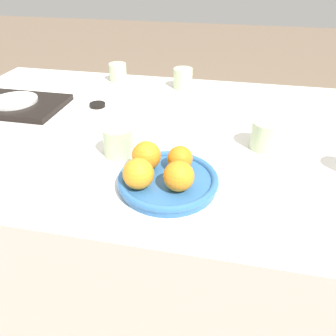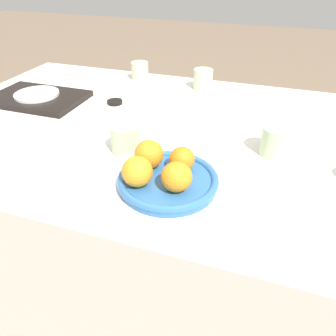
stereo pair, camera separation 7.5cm
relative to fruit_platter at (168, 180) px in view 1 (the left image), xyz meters
name	(u,v)px [view 1 (the left image)]	position (x,y,z in m)	size (l,w,h in m)	color
ground_plane	(143,274)	(-0.17, 0.29, -0.74)	(12.00, 12.00, 0.00)	#7A6651
table	(139,212)	(-0.17, 0.29, -0.38)	(1.45, 0.98, 0.72)	silver
fruit_platter	(168,180)	(0.00, 0.00, 0.00)	(0.24, 0.24, 0.03)	#336BAD
orange_0	(180,158)	(0.02, 0.05, 0.04)	(0.06, 0.06, 0.06)	orange
orange_1	(179,176)	(0.03, -0.03, 0.04)	(0.07, 0.07, 0.07)	orange
orange_2	(146,156)	(-0.06, 0.03, 0.04)	(0.07, 0.07, 0.07)	orange
orange_3	(138,174)	(-0.06, -0.04, 0.04)	(0.07, 0.07, 0.07)	orange
serving_tray	(15,105)	(-0.63, 0.35, 0.00)	(0.34, 0.22, 0.02)	black
side_plate	(14,101)	(-0.63, 0.35, 0.01)	(0.16, 0.16, 0.01)	silver
cup_0	(183,78)	(-0.08, 0.66, 0.02)	(0.08, 0.08, 0.08)	#B7CC9E
cup_1	(118,142)	(-0.16, 0.11, 0.02)	(0.08, 0.08, 0.08)	#B7CC9E
cup_2	(118,72)	(-0.36, 0.69, 0.02)	(0.07, 0.07, 0.07)	#B7CC9E
cup_3	(266,135)	(0.23, 0.23, 0.02)	(0.08, 0.08, 0.08)	#B7CC9E
napkin	(70,134)	(-0.34, 0.19, -0.01)	(0.15, 0.10, 0.01)	silver
soy_dish	(97,105)	(-0.34, 0.41, -0.01)	(0.06, 0.06, 0.01)	black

